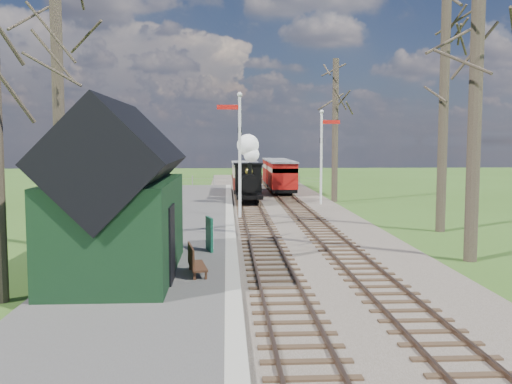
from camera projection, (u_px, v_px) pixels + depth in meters
The scene contains 19 objects.
ground at pixel (291, 324), 12.09m from camera, with size 140.00×140.00×0.00m, color #36581B.
distant_hills at pixel (247, 289), 77.64m from camera, with size 114.40×48.00×22.02m.
ballast_bed at pixel (271, 205), 34.04m from camera, with size 8.00×60.00×0.10m, color brown.
track_near at pixel (249, 204), 33.97m from camera, with size 1.60×60.00×0.15m.
track_far at pixel (293, 204), 34.10m from camera, with size 1.60×60.00×0.15m.
platform at pixel (179, 224), 25.83m from camera, with size 5.00×44.00×0.20m, color #474442.
coping_strip at pixel (230, 224), 25.95m from camera, with size 0.40×44.00×0.21m, color #B2AD9E.
station_shed at pixel (119, 199), 15.65m from camera, with size 3.25×6.30×4.78m.
semaphore_near at pixel (238, 146), 27.65m from camera, with size 1.22×0.24×6.22m.
semaphore_far at pixel (323, 150), 33.91m from camera, with size 1.22×0.24×5.72m.
bare_trees at pixel (296, 106), 21.75m from camera, with size 15.51×22.39×12.00m.
fence_line at pixel (246, 181), 47.87m from camera, with size 12.60×0.08×1.00m.
locomotive at pixel (249, 174), 34.45m from camera, with size 1.63×3.80×4.07m.
coach at pixel (245, 176), 40.52m from camera, with size 1.90×6.52×2.00m.
red_carriage_a at pixel (282, 176), 40.45m from camera, with size 1.85×4.58×1.95m.
red_carriage_b at pixel (275, 172), 45.92m from camera, with size 1.85×4.58×1.95m.
sign_board at pixel (210, 234), 19.06m from camera, with size 0.28×0.77×1.13m.
bench at pixel (194, 261), 15.66m from camera, with size 0.62×1.46×0.81m.
person at pixel (175, 238), 17.90m from camera, with size 0.45×0.30×1.23m, color #19222D.
Camera 1 is at (-1.35, -11.74, 3.86)m, focal length 40.00 mm.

